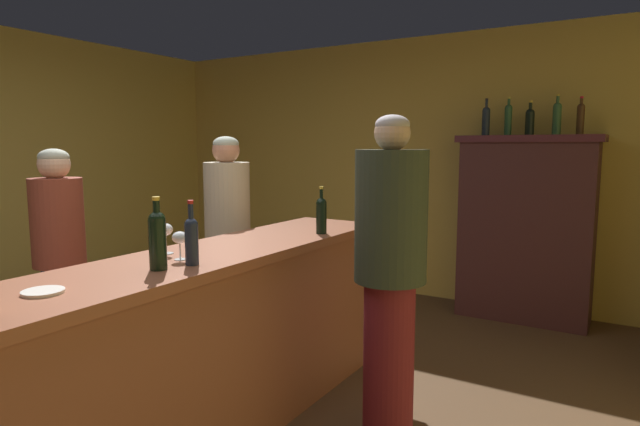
% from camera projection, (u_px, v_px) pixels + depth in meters
% --- Properties ---
extents(floor, '(8.41, 8.41, 0.00)m').
position_uv_depth(floor, '(156.00, 422.00, 2.98)').
color(floor, brown).
rests_on(floor, ground).
extents(wall_back, '(5.67, 0.12, 2.62)m').
position_uv_depth(wall_back, '(395.00, 168.00, 5.61)').
color(wall_back, gold).
rests_on(wall_back, ground).
extents(bar_counter, '(0.61, 2.89, 1.00)m').
position_uv_depth(bar_counter, '(202.00, 349.00, 2.72)').
color(bar_counter, brown).
rests_on(bar_counter, ground).
extents(display_cabinet, '(1.18, 0.47, 1.63)m').
position_uv_depth(display_cabinet, '(526.00, 225.00, 4.68)').
color(display_cabinet, '#3F2022').
rests_on(display_cabinet, ground).
extents(wine_bottle_chardonnay, '(0.07, 0.07, 0.29)m').
position_uv_depth(wine_bottle_chardonnay, '(321.00, 214.00, 3.27)').
color(wine_bottle_chardonnay, black).
rests_on(wine_bottle_chardonnay, bar_counter).
extents(wine_bottle_malbec, '(0.08, 0.08, 0.32)m').
position_uv_depth(wine_bottle_malbec, '(157.00, 237.00, 2.31)').
color(wine_bottle_malbec, black).
rests_on(wine_bottle_malbec, bar_counter).
extents(wine_bottle_pinot, '(0.06, 0.06, 0.30)m').
position_uv_depth(wine_bottle_pinot, '(192.00, 238.00, 2.40)').
color(wine_bottle_pinot, '#1B243A').
rests_on(wine_bottle_pinot, bar_counter).
extents(wine_glass_front, '(0.07, 0.07, 0.15)m').
position_uv_depth(wine_glass_front, '(166.00, 231.00, 2.65)').
color(wine_glass_front, white).
rests_on(wine_glass_front, bar_counter).
extents(wine_glass_mid, '(0.07, 0.07, 0.14)m').
position_uv_depth(wine_glass_mid, '(180.00, 239.00, 2.51)').
color(wine_glass_mid, white).
rests_on(wine_glass_mid, bar_counter).
extents(cheese_plate, '(0.15, 0.15, 0.01)m').
position_uv_depth(cheese_plate, '(43.00, 292.00, 1.95)').
color(cheese_plate, white).
rests_on(cheese_plate, bar_counter).
extents(display_bottle_left, '(0.07, 0.07, 0.33)m').
position_uv_depth(display_bottle_left, '(486.00, 120.00, 4.76)').
color(display_bottle_left, '#1D2735').
rests_on(display_bottle_left, display_cabinet).
extents(display_bottle_midleft, '(0.06, 0.06, 0.33)m').
position_uv_depth(display_bottle_midleft, '(508.00, 118.00, 4.66)').
color(display_bottle_midleft, '#244A2D').
rests_on(display_bottle_midleft, display_cabinet).
extents(display_bottle_center, '(0.08, 0.08, 0.29)m').
position_uv_depth(display_bottle_center, '(530.00, 120.00, 4.57)').
color(display_bottle_center, black).
rests_on(display_bottle_center, display_cabinet).
extents(display_bottle_midright, '(0.07, 0.07, 0.34)m').
position_uv_depth(display_bottle_midright, '(557.00, 117.00, 4.46)').
color(display_bottle_midright, '#2B522F').
rests_on(display_bottle_midright, display_cabinet).
extents(display_bottle_right, '(0.06, 0.06, 0.31)m').
position_uv_depth(display_bottle_right, '(581.00, 117.00, 4.37)').
color(display_bottle_right, '#402713').
rests_on(display_bottle_right, display_cabinet).
extents(patron_in_navy, '(0.32, 0.32, 1.52)m').
position_uv_depth(patron_in_navy, '(60.00, 255.00, 3.40)').
color(patron_in_navy, navy).
rests_on(patron_in_navy, ground).
extents(patron_by_cabinet, '(0.33, 0.33, 1.61)m').
position_uv_depth(patron_by_cabinet, '(228.00, 236.00, 3.88)').
color(patron_by_cabinet, '#3D6344').
rests_on(patron_by_cabinet, ground).
extents(bartender, '(0.37, 0.37, 1.69)m').
position_uv_depth(bartender, '(390.00, 267.00, 2.71)').
color(bartender, maroon).
rests_on(bartender, ground).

